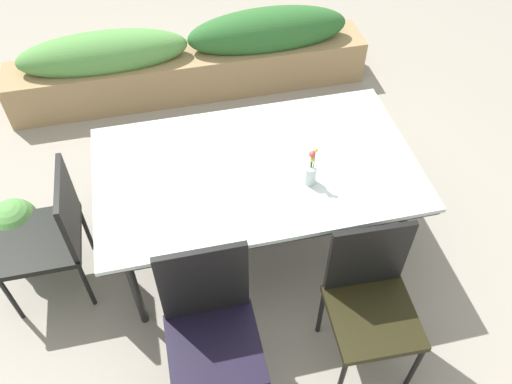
% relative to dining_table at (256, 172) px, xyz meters
% --- Properties ---
extents(ground_plane, '(12.00, 12.00, 0.00)m').
position_rel_dining_table_xyz_m(ground_plane, '(-0.05, 0.04, -0.72)').
color(ground_plane, gray).
extents(dining_table, '(1.87, 1.09, 0.77)m').
position_rel_dining_table_xyz_m(dining_table, '(0.00, 0.00, 0.00)').
color(dining_table, silver).
rests_on(dining_table, ground).
extents(chair_end_left, '(0.48, 0.48, 0.90)m').
position_rel_dining_table_xyz_m(chair_end_left, '(-1.23, -0.00, -0.21)').
color(chair_end_left, black).
rests_on(chair_end_left, ground).
extents(chair_near_right, '(0.47, 0.47, 0.96)m').
position_rel_dining_table_xyz_m(chair_near_right, '(0.42, -0.84, -0.18)').
color(chair_near_right, black).
rests_on(chair_near_right, ground).
extents(chair_near_left, '(0.47, 0.47, 1.02)m').
position_rel_dining_table_xyz_m(chair_near_left, '(-0.42, -0.83, -0.15)').
color(chair_near_left, black).
rests_on(chair_near_left, ground).
extents(flower_vase, '(0.07, 0.07, 0.26)m').
position_rel_dining_table_xyz_m(flower_vase, '(0.27, -0.19, 0.14)').
color(flower_vase, silver).
rests_on(flower_vase, dining_table).
extents(planter_box, '(3.09, 0.43, 0.71)m').
position_rel_dining_table_xyz_m(planter_box, '(-0.17, 1.81, -0.39)').
color(planter_box, '#9E7F56').
rests_on(planter_box, ground).
extents(potted_plant, '(0.30, 0.30, 0.54)m').
position_rel_dining_table_xyz_m(potted_plant, '(-1.49, 0.23, -0.44)').
color(potted_plant, slate).
rests_on(potted_plant, ground).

